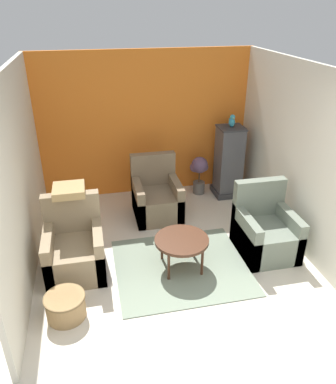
{
  "coord_description": "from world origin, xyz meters",
  "views": [
    {
      "loc": [
        -0.95,
        -2.53,
        3.17
      ],
      "look_at": [
        0.0,
        1.86,
        0.88
      ],
      "focal_mm": 35.0,
      "sensor_mm": 36.0,
      "label": 1
    }
  ],
  "objects": [
    {
      "name": "coffee_table",
      "position": [
        0.07,
        1.34,
        0.41
      ],
      "size": [
        0.7,
        0.7,
        0.45
      ],
      "color": "#472819",
      "rests_on": "ground_plane"
    },
    {
      "name": "wicker_basket",
      "position": [
        -1.4,
        0.76,
        0.15
      ],
      "size": [
        0.46,
        0.46,
        0.28
      ],
      "color": "#A37F51",
      "rests_on": "ground_plane"
    },
    {
      "name": "armchair_middle",
      "position": [
        0.01,
        2.77,
        0.31
      ],
      "size": [
        0.73,
        0.82,
        0.97
      ],
      "color": "#7A664C",
      "rests_on": "ground_plane"
    },
    {
      "name": "wall_left",
      "position": [
        -1.85,
        1.86,
        1.25
      ],
      "size": [
        0.06,
        3.71,
        2.51
      ],
      "color": "beige",
      "rests_on": "ground_plane"
    },
    {
      "name": "parrot",
      "position": [
        1.4,
        3.25,
        1.37
      ],
      "size": [
        0.1,
        0.18,
        0.22
      ],
      "color": "teal",
      "rests_on": "birdcage"
    },
    {
      "name": "birdcage",
      "position": [
        1.4,
        3.25,
        0.62
      ],
      "size": [
        0.48,
        0.48,
        1.27
      ],
      "color": "#353539",
      "rests_on": "ground_plane"
    },
    {
      "name": "armchair_right",
      "position": [
        1.3,
        1.46,
        0.31
      ],
      "size": [
        0.73,
        0.82,
        0.97
      ],
      "color": "slate",
      "rests_on": "ground_plane"
    },
    {
      "name": "throw_pillow",
      "position": [
        -1.29,
        1.89,
        1.02
      ],
      "size": [
        0.4,
        0.4,
        0.1
      ],
      "color": "tan",
      "rests_on": "armchair_left"
    },
    {
      "name": "area_rug",
      "position": [
        0.07,
        1.34,
        0.01
      ],
      "size": [
        1.73,
        1.55,
        0.01
      ],
      "color": "gray",
      "rests_on": "ground_plane"
    },
    {
      "name": "ground_plane",
      "position": [
        0.0,
        0.0,
        0.0
      ],
      "size": [
        20.0,
        20.0,
        0.0
      ],
      "primitive_type": "plane",
      "color": "beige",
      "rests_on": "ground"
    },
    {
      "name": "wall_back_accent",
      "position": [
        0.0,
        3.74,
        1.25
      ],
      "size": [
        3.76,
        0.06,
        2.51
      ],
      "color": "orange",
      "rests_on": "ground_plane"
    },
    {
      "name": "wall_right",
      "position": [
        1.85,
        1.86,
        1.25
      ],
      "size": [
        0.06,
        3.71,
        2.51
      ],
      "color": "beige",
      "rests_on": "ground_plane"
    },
    {
      "name": "armchair_left",
      "position": [
        -1.29,
        1.59,
        0.31
      ],
      "size": [
        0.73,
        0.82,
        0.97
      ],
      "color": "#8E7A5B",
      "rests_on": "ground_plane"
    },
    {
      "name": "potted_plant",
      "position": [
        0.91,
        3.39,
        0.45
      ],
      "size": [
        0.32,
        0.29,
        0.7
      ],
      "color": "#66605B",
      "rests_on": "ground_plane"
    }
  ]
}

